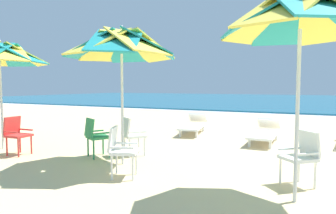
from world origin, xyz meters
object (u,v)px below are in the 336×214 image
beach_umbrella_0 (300,17)px  plastic_chair_1 (120,148)px  plastic_chair_0 (302,154)px  sun_lounger_2 (193,125)px  plastic_chair_2 (95,135)px  beach_umbrella_1 (122,46)px  plastic_chair_4 (17,133)px  plastic_chair_3 (131,134)px  sun_lounger_1 (265,132)px

beach_umbrella_0 → plastic_chair_1: beach_umbrella_0 is taller
plastic_chair_0 → sun_lounger_2: size_ratio=0.39×
beach_umbrella_0 → plastic_chair_2: beach_umbrella_0 is taller
beach_umbrella_0 → beach_umbrella_1: beach_umbrella_0 is taller
plastic_chair_1 → plastic_chair_4: 3.11m
plastic_chair_0 → sun_lounger_2: 5.32m
beach_umbrella_0 → plastic_chair_1: size_ratio=3.29×
beach_umbrella_1 → sun_lounger_2: 4.73m
beach_umbrella_1 → plastic_chair_4: size_ratio=3.16×
plastic_chair_1 → plastic_chair_3: bearing=116.3°
plastic_chair_3 → plastic_chair_2: bearing=-141.3°
beach_umbrella_0 → plastic_chair_4: size_ratio=3.29×
plastic_chair_0 → sun_lounger_1: 3.63m
plastic_chair_0 → plastic_chair_1: bearing=-162.6°
sun_lounger_2 → plastic_chair_2: bearing=-100.1°
plastic_chair_3 → sun_lounger_2: plastic_chair_3 is taller
plastic_chair_3 → plastic_chair_1: bearing=-63.7°
plastic_chair_2 → sun_lounger_1: plastic_chair_2 is taller
plastic_chair_0 → sun_lounger_1: plastic_chair_0 is taller
plastic_chair_0 → sun_lounger_2: (-3.38, 4.10, -0.22)m
beach_umbrella_0 → plastic_chair_3: bearing=159.6°
plastic_chair_0 → plastic_chair_2: 4.10m
plastic_chair_2 → plastic_chair_1: bearing=-35.0°
plastic_chair_0 → beach_umbrella_1: (-3.24, -0.16, 1.84)m
plastic_chair_2 → plastic_chair_3: bearing=38.7°
plastic_chair_3 → plastic_chair_4: bearing=-155.9°
sun_lounger_1 → plastic_chair_1: bearing=-112.1°
plastic_chair_1 → plastic_chair_4: size_ratio=1.00×
plastic_chair_1 → plastic_chair_0: bearing=17.4°
plastic_chair_0 → sun_lounger_2: bearing=129.5°
beach_umbrella_0 → sun_lounger_2: beach_umbrella_0 is taller
plastic_chair_4 → sun_lounger_2: 5.27m
plastic_chair_3 → sun_lounger_1: (2.46, 2.94, -0.22)m
plastic_chair_1 → plastic_chair_4: same height
beach_umbrella_1 → plastic_chair_0: bearing=2.8°
plastic_chair_2 → plastic_chair_4: 1.87m
plastic_chair_4 → sun_lounger_1: 6.30m
sun_lounger_2 → plastic_chair_1: bearing=-83.3°
sun_lounger_2 → sun_lounger_1: bearing=-15.0°
plastic_chair_3 → sun_lounger_1: size_ratio=0.40×
sun_lounger_1 → plastic_chair_2: bearing=-131.9°
beach_umbrella_0 → sun_lounger_2: size_ratio=1.28×
beach_umbrella_0 → beach_umbrella_1: bearing=169.7°
plastic_chair_0 → plastic_chair_3: same height
beach_umbrella_0 → sun_lounger_2: 6.26m
plastic_chair_1 → sun_lounger_2: (-0.59, 4.98, -0.22)m
beach_umbrella_1 → plastic_chair_4: bearing=-171.9°
plastic_chair_2 → sun_lounger_2: plastic_chair_2 is taller
plastic_chair_2 → sun_lounger_2: 4.13m
plastic_chair_3 → plastic_chair_4: (-2.39, -1.07, 0.00)m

